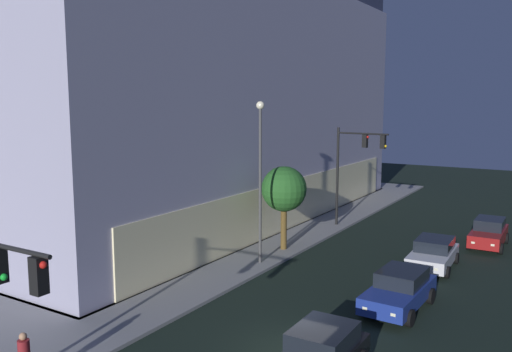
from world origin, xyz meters
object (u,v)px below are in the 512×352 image
at_px(street_lamp_sidewalk, 260,164).
at_px(car_red, 489,233).
at_px(modern_building, 153,84).
at_px(traffic_light_far_corner, 355,158).
at_px(sidewalk_tree, 284,190).
at_px(car_white, 433,253).
at_px(car_blue, 399,290).

distance_m(street_lamp_sidewalk, car_red, 15.45).
xyz_separation_m(modern_building, traffic_light_far_corner, (1.77, -16.86, -5.30)).
relative_size(sidewalk_tree, car_red, 1.09).
height_order(street_lamp_sidewalk, car_white, street_lamp_sidewalk).
height_order(street_lamp_sidewalk, car_blue, street_lamp_sidewalk).
bearing_deg(street_lamp_sidewalk, car_red, -43.49).
height_order(traffic_light_far_corner, car_red, traffic_light_far_corner).
bearing_deg(sidewalk_tree, traffic_light_far_corner, -11.26).
height_order(modern_building, car_white, modern_building).
distance_m(modern_building, street_lamp_sidewalk, 18.50).
bearing_deg(sidewalk_tree, car_white, -79.66).
distance_m(traffic_light_far_corner, sidewalk_tree, 7.78).
bearing_deg(car_blue, street_lamp_sidewalk, 75.38).
relative_size(traffic_light_far_corner, car_blue, 1.46).
distance_m(traffic_light_far_corner, car_blue, 15.15).
xyz_separation_m(sidewalk_tree, car_white, (1.53, -8.39, -2.97)).
height_order(traffic_light_far_corner, car_white, traffic_light_far_corner).
bearing_deg(car_blue, traffic_light_far_corner, 28.91).
bearing_deg(car_red, street_lamp_sidewalk, 136.51).
bearing_deg(traffic_light_far_corner, modern_building, 95.98).
height_order(car_blue, car_white, car_blue).
bearing_deg(sidewalk_tree, car_blue, -121.46).
relative_size(modern_building, car_blue, 8.08).
bearing_deg(sidewalk_tree, street_lamp_sidewalk, -176.41).
bearing_deg(car_blue, car_white, 1.23).
bearing_deg(sidewalk_tree, modern_building, 69.47).
bearing_deg(traffic_light_far_corner, street_lamp_sidewalk, 172.95).
height_order(traffic_light_far_corner, sidewalk_tree, traffic_light_far_corner).
bearing_deg(car_white, traffic_light_far_corner, 49.01).
xyz_separation_m(modern_building, car_blue, (-10.97, -23.89, -9.51)).
bearing_deg(car_blue, modern_building, 65.33).
relative_size(sidewalk_tree, car_white, 1.10).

